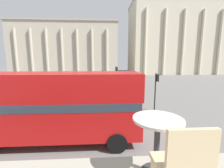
{
  "coord_description": "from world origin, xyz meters",
  "views": [
    {
      "loc": [
        0.83,
        -2.01,
        4.92
      ],
      "look_at": [
        1.89,
        15.96,
        2.09
      ],
      "focal_mm": 24.0,
      "sensor_mm": 36.0,
      "label": 1
    }
  ],
  "objects_px": {
    "pedestrian_red": "(41,87)",
    "plaza_building_right": "(173,39)",
    "cafe_dining_table": "(157,134)",
    "double_decker_bus": "(52,105)",
    "cafe_chair_0": "(182,167)",
    "plaza_building_left": "(68,50)",
    "traffic_light_mid": "(116,76)",
    "traffic_light_near": "(156,87)",
    "pedestrian_olive": "(138,87)"
  },
  "relations": [
    {
      "from": "cafe_chair_0",
      "to": "plaza_building_left",
      "type": "xyz_separation_m",
      "value": [
        -12.75,
        52.06,
        4.48
      ]
    },
    {
      "from": "pedestrian_olive",
      "to": "pedestrian_red",
      "type": "bearing_deg",
      "value": 150.24
    },
    {
      "from": "double_decker_bus",
      "to": "pedestrian_olive",
      "type": "distance_m",
      "value": 14.93
    },
    {
      "from": "cafe_chair_0",
      "to": "traffic_light_mid",
      "type": "xyz_separation_m",
      "value": [
        1.19,
        20.16,
        -1.36
      ]
    },
    {
      "from": "cafe_dining_table",
      "to": "pedestrian_red",
      "type": "xyz_separation_m",
      "value": [
        -10.22,
        21.44,
        -3.08
      ]
    },
    {
      "from": "double_decker_bus",
      "to": "plaza_building_right",
      "type": "relative_size",
      "value": 0.31
    },
    {
      "from": "cafe_dining_table",
      "to": "plaza_building_right",
      "type": "xyz_separation_m",
      "value": [
        26.42,
        56.98,
        9.0
      ]
    },
    {
      "from": "plaza_building_right",
      "to": "double_decker_bus",
      "type": "bearing_deg",
      "value": -120.99
    },
    {
      "from": "plaza_building_left",
      "to": "pedestrian_red",
      "type": "distance_m",
      "value": 31.11
    },
    {
      "from": "traffic_light_near",
      "to": "traffic_light_mid",
      "type": "relative_size",
      "value": 0.91
    },
    {
      "from": "pedestrian_olive",
      "to": "cafe_chair_0",
      "type": "bearing_deg",
      "value": -124.31
    },
    {
      "from": "double_decker_bus",
      "to": "pedestrian_olive",
      "type": "bearing_deg",
      "value": 51.09
    },
    {
      "from": "cafe_dining_table",
      "to": "pedestrian_red",
      "type": "bearing_deg",
      "value": 115.5
    },
    {
      "from": "plaza_building_right",
      "to": "traffic_light_near",
      "type": "relative_size",
      "value": 8.81
    },
    {
      "from": "cafe_chair_0",
      "to": "traffic_light_near",
      "type": "xyz_separation_m",
      "value": [
        4.41,
        12.77,
        -1.58
      ]
    },
    {
      "from": "cafe_dining_table",
      "to": "traffic_light_near",
      "type": "bearing_deg",
      "value": 70.1
    },
    {
      "from": "double_decker_bus",
      "to": "plaza_building_right",
      "type": "xyz_separation_m",
      "value": [
        30.07,
        50.07,
        10.67
      ]
    },
    {
      "from": "plaza_building_right",
      "to": "pedestrian_olive",
      "type": "distance_m",
      "value": 45.16
    },
    {
      "from": "cafe_chair_0",
      "to": "pedestrian_olive",
      "type": "xyz_separation_m",
      "value": [
        4.4,
        19.95,
        -2.96
      ]
    },
    {
      "from": "plaza_building_left",
      "to": "traffic_light_mid",
      "type": "xyz_separation_m",
      "value": [
        13.94,
        -31.91,
        -5.83
      ]
    },
    {
      "from": "double_decker_bus",
      "to": "pedestrian_red",
      "type": "height_order",
      "value": "double_decker_bus"
    },
    {
      "from": "traffic_light_near",
      "to": "pedestrian_red",
      "type": "relative_size",
      "value": 2.23
    },
    {
      "from": "cafe_chair_0",
      "to": "traffic_light_mid",
      "type": "relative_size",
      "value": 0.22
    },
    {
      "from": "plaza_building_left",
      "to": "plaza_building_right",
      "type": "xyz_separation_m",
      "value": [
        39.16,
        5.46,
        4.54
      ]
    },
    {
      "from": "plaza_building_left",
      "to": "pedestrian_red",
      "type": "bearing_deg",
      "value": -85.23
    },
    {
      "from": "pedestrian_red",
      "to": "double_decker_bus",
      "type": "bearing_deg",
      "value": -144.23
    },
    {
      "from": "plaza_building_right",
      "to": "traffic_light_near",
      "type": "height_order",
      "value": "plaza_building_right"
    },
    {
      "from": "plaza_building_left",
      "to": "traffic_light_mid",
      "type": "relative_size",
      "value": 8.21
    },
    {
      "from": "traffic_light_mid",
      "to": "cafe_dining_table",
      "type": "bearing_deg",
      "value": -93.52
    },
    {
      "from": "plaza_building_left",
      "to": "traffic_light_near",
      "type": "bearing_deg",
      "value": -66.41
    },
    {
      "from": "cafe_chair_0",
      "to": "pedestrian_red",
      "type": "bearing_deg",
      "value": 117.88
    },
    {
      "from": "plaza_building_left",
      "to": "plaza_building_right",
      "type": "distance_m",
      "value": 39.8
    },
    {
      "from": "double_decker_bus",
      "to": "pedestrian_red",
      "type": "distance_m",
      "value": 16.0
    },
    {
      "from": "traffic_light_near",
      "to": "cafe_chair_0",
      "type": "bearing_deg",
      "value": -109.05
    },
    {
      "from": "pedestrian_red",
      "to": "traffic_light_mid",
      "type": "bearing_deg",
      "value": -87.66
    },
    {
      "from": "cafe_dining_table",
      "to": "cafe_chair_0",
      "type": "distance_m",
      "value": 0.55
    },
    {
      "from": "plaza_building_right",
      "to": "traffic_light_near",
      "type": "distance_m",
      "value": 50.99
    },
    {
      "from": "cafe_dining_table",
      "to": "traffic_light_near",
      "type": "distance_m",
      "value": 13.09
    },
    {
      "from": "pedestrian_olive",
      "to": "pedestrian_red",
      "type": "xyz_separation_m",
      "value": [
        -14.64,
        2.03,
        -0.1
      ]
    },
    {
      "from": "pedestrian_red",
      "to": "plaza_building_right",
      "type": "bearing_deg",
      "value": -34.45
    },
    {
      "from": "pedestrian_olive",
      "to": "pedestrian_red",
      "type": "distance_m",
      "value": 14.78
    },
    {
      "from": "plaza_building_right",
      "to": "cafe_dining_table",
      "type": "bearing_deg",
      "value": -114.88
    },
    {
      "from": "double_decker_bus",
      "to": "cafe_chair_0",
      "type": "xyz_separation_m",
      "value": [
        3.67,
        -7.46,
        1.66
      ]
    },
    {
      "from": "plaza_building_right",
      "to": "pedestrian_red",
      "type": "distance_m",
      "value": 52.46
    },
    {
      "from": "double_decker_bus",
      "to": "traffic_light_near",
      "type": "distance_m",
      "value": 9.66
    },
    {
      "from": "traffic_light_mid",
      "to": "pedestrian_red",
      "type": "relative_size",
      "value": 2.45
    },
    {
      "from": "plaza_building_left",
      "to": "traffic_light_near",
      "type": "relative_size",
      "value": 9.02
    },
    {
      "from": "traffic_light_mid",
      "to": "double_decker_bus",
      "type": "bearing_deg",
      "value": -110.93
    },
    {
      "from": "cafe_dining_table",
      "to": "plaza_building_left",
      "type": "relative_size",
      "value": 0.02
    },
    {
      "from": "plaza_building_right",
      "to": "traffic_light_mid",
      "type": "distance_m",
      "value": 46.26
    }
  ]
}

